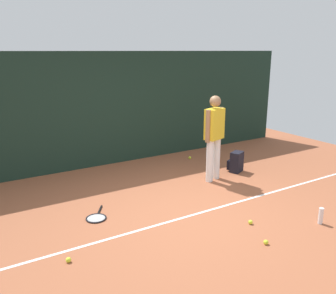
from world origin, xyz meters
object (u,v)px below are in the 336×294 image
object	(u,v)px
tennis_racket	(97,217)
tennis_ball_far_left	(190,158)
water_bottle	(321,216)
backpack	(236,162)
tennis_player	(214,133)
tennis_ball_by_fence	(266,242)
tennis_ball_near_player	(251,222)
tennis_ball_mid_court	(68,260)

from	to	relation	value
tennis_racket	tennis_ball_far_left	world-z (taller)	tennis_ball_far_left
water_bottle	backpack	bearing A→B (deg)	77.98
tennis_player	backpack	size ratio (longest dim) A/B	3.86
backpack	tennis_ball_by_fence	bearing A→B (deg)	31.30
tennis_ball_far_left	tennis_ball_by_fence	bearing A→B (deg)	-109.79
tennis_ball_by_fence	tennis_ball_far_left	world-z (taller)	same
tennis_ball_near_player	water_bottle	size ratio (longest dim) A/B	0.26
tennis_player	tennis_ball_far_left	world-z (taller)	tennis_player
tennis_ball_near_player	tennis_ball_by_fence	world-z (taller)	same
tennis_racket	tennis_ball_mid_court	world-z (taller)	tennis_ball_mid_court
tennis_racket	water_bottle	size ratio (longest dim) A/B	2.43
tennis_ball_far_left	tennis_ball_mid_court	bearing A→B (deg)	-143.54
tennis_ball_mid_court	water_bottle	bearing A→B (deg)	-15.34
tennis_player	tennis_ball_far_left	size ratio (longest dim) A/B	25.76
tennis_player	tennis_racket	size ratio (longest dim) A/B	2.77
tennis_ball_by_fence	tennis_ball_mid_court	xyz separation A→B (m)	(-2.40, 0.97, 0.00)
tennis_ball_near_player	tennis_ball_mid_court	xyz separation A→B (m)	(-2.63, 0.44, 0.00)
tennis_ball_by_fence	tennis_ball_far_left	bearing A→B (deg)	70.21
tennis_player	water_bottle	bearing A→B (deg)	-102.41
tennis_ball_near_player	tennis_ball_mid_court	bearing A→B (deg)	170.52
tennis_ball_far_left	tennis_player	bearing A→B (deg)	-106.37
tennis_ball_by_fence	water_bottle	xyz separation A→B (m)	(1.15, -0.00, 0.09)
backpack	tennis_ball_near_player	xyz separation A→B (m)	(-1.44, -1.94, -0.18)
tennis_player	tennis_ball_by_fence	bearing A→B (deg)	-129.37
backpack	tennis_ball_mid_court	bearing A→B (deg)	-4.37
tennis_ball_mid_court	water_bottle	xyz separation A→B (m)	(3.54, -0.97, 0.09)
tennis_player	tennis_ball_mid_court	xyz separation A→B (m)	(-3.33, -1.37, -0.93)
tennis_player	backpack	xyz separation A→B (m)	(0.74, 0.14, -0.76)
tennis_player	tennis_racket	xyz separation A→B (m)	(-2.61, -0.41, -0.95)
tennis_ball_near_player	tennis_ball_mid_court	size ratio (longest dim) A/B	1.00
tennis_racket	tennis_ball_far_left	bearing A→B (deg)	152.53
tennis_player	water_bottle	size ratio (longest dim) A/B	6.73
tennis_racket	tennis_ball_near_player	size ratio (longest dim) A/B	9.31
tennis_racket	backpack	size ratio (longest dim) A/B	1.40
tennis_player	tennis_ball_by_fence	size ratio (longest dim) A/B	25.76
tennis_player	tennis_ball_near_player	distance (m)	2.15
tennis_ball_mid_court	water_bottle	size ratio (longest dim) A/B	0.26
backpack	tennis_ball_mid_court	world-z (taller)	backpack
tennis_ball_far_left	water_bottle	distance (m)	3.74
tennis_ball_by_fence	water_bottle	bearing A→B (deg)	-0.02
tennis_ball_by_fence	tennis_ball_mid_court	size ratio (longest dim) A/B	1.00
tennis_ball_mid_court	tennis_ball_far_left	xyz separation A→B (m)	(3.74, 2.76, 0.00)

